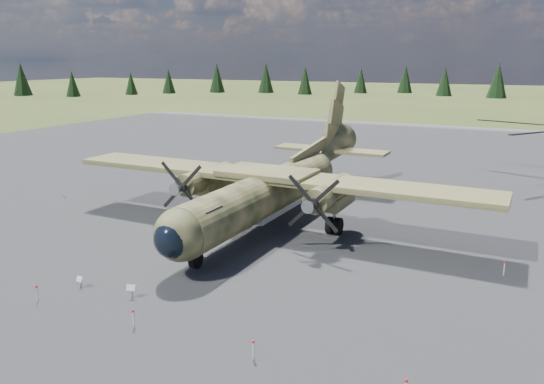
% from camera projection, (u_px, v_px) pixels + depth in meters
% --- Properties ---
extents(ground, '(500.00, 500.00, 0.00)m').
position_uv_depth(ground, '(242.00, 234.00, 36.22)').
color(ground, '#535A28').
rests_on(ground, ground).
extents(apron, '(120.00, 120.00, 0.04)m').
position_uv_depth(apron, '(299.00, 200.00, 44.95)').
color(apron, '#5A5B5F').
rests_on(apron, ground).
extents(transport_plane, '(31.27, 28.47, 10.34)m').
position_uv_depth(transport_plane, '(274.00, 183.00, 38.14)').
color(transport_plane, '#353C20').
rests_on(transport_plane, ground).
extents(info_placard_left, '(0.42, 0.20, 0.64)m').
position_uv_depth(info_placard_left, '(80.00, 280.00, 27.56)').
color(info_placard_left, gray).
rests_on(info_placard_left, ground).
extents(info_placard_right, '(0.49, 0.30, 0.73)m').
position_uv_depth(info_placard_right, '(131.00, 289.00, 26.37)').
color(info_placard_right, gray).
rests_on(info_placard_right, ground).
extents(barrier_fence, '(33.12, 29.62, 0.85)m').
position_uv_depth(barrier_fence, '(235.00, 226.00, 36.22)').
color(barrier_fence, silver).
rests_on(barrier_fence, ground).
extents(treeline, '(333.75, 334.92, 10.95)m').
position_uv_depth(treeline, '(161.00, 158.00, 37.34)').
color(treeline, black).
rests_on(treeline, ground).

